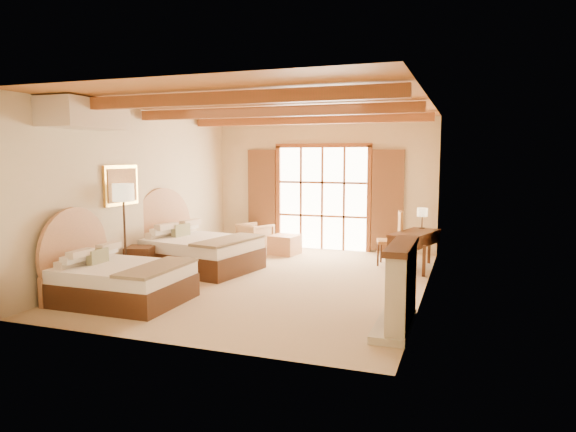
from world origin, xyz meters
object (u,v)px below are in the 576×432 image
at_px(bed_far, 193,248).
at_px(armchair, 255,236).
at_px(bed_near, 114,277).
at_px(desk, 414,249).
at_px(nightstand, 140,262).

relative_size(bed_far, armchair, 3.37).
height_order(bed_near, desk, bed_near).
bearing_deg(desk, armchair, -177.21).
bearing_deg(armchair, bed_near, 111.68).
distance_m(nightstand, armchair, 3.54).
bearing_deg(armchair, bed_far, 107.91).
bearing_deg(bed_far, nightstand, -112.08).
xyz_separation_m(bed_near, armchair, (0.31, 4.95, -0.06)).
bearing_deg(nightstand, bed_far, 40.51).
bearing_deg(bed_near, nightstand, 111.73).
xyz_separation_m(nightstand, desk, (4.85, 2.47, 0.12)).
bearing_deg(armchair, nightstand, 100.17).
distance_m(bed_far, desk, 4.51).
bearing_deg(armchair, desk, -168.25).
xyz_separation_m(bed_far, desk, (4.25, 1.53, -0.02)).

